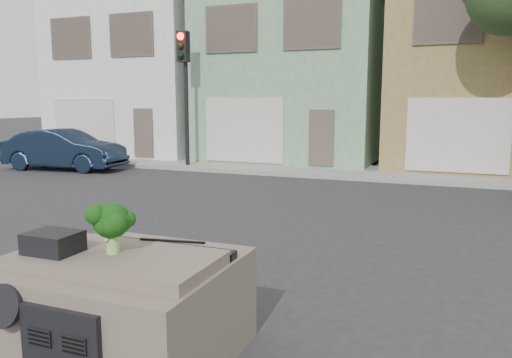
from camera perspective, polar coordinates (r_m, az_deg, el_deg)
The scene contains 11 objects.
ground_plane at distance 7.90m, azimuth -1.04°, elevation -9.91°, with size 120.00×120.00×0.00m, color #303033.
sidewalk at distance 17.80m, azimuth 12.23°, elevation 0.72°, with size 40.00×3.00×0.15m, color gray.
townhouse_white at distance 25.54m, azimuth -11.41°, elevation 11.49°, with size 7.20×8.20×7.55m, color white.
townhouse_mint at distance 22.36m, azimuth 5.27°, elevation 12.02°, with size 7.20×8.20×7.55m, color #7EAB83.
townhouse_tan at distance 21.45m, azimuth 25.25°, elevation 11.36°, with size 7.20×8.20×7.55m, color olive.
navy_sedan at distance 20.04m, azimuth -20.97°, elevation 1.01°, with size 1.60×4.58×1.51m, color #152236.
traffic_signal at distance 18.89m, azimuth -8.12°, elevation 8.83°, with size 0.40×0.40×5.10m, color black.
car_dashboard at distance 5.25m, azimuth -14.29°, elevation -13.64°, with size 2.00×1.80×1.12m, color #736658.
instrument_hump at distance 5.14m, azimuth -22.17°, elevation -6.72°, with size 0.48×0.38×0.20m, color black.
wiper_arm at distance 5.21m, azimuth -9.55°, elevation -6.99°, with size 0.70×0.03×0.02m, color black.
broccoli at distance 4.89m, azimuth -16.14°, elevation -5.35°, with size 0.41×0.41×0.50m, color #10380C.
Camera 1 is at (2.91, -6.88, 2.55)m, focal length 35.00 mm.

